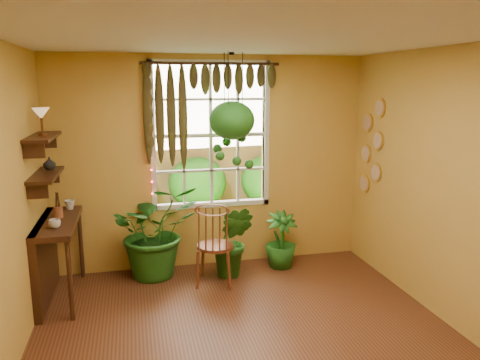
{
  "coord_description": "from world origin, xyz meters",
  "views": [
    {
      "loc": [
        -0.98,
        -3.56,
        2.34
      ],
      "look_at": [
        0.12,
        1.15,
        1.34
      ],
      "focal_mm": 35.0,
      "sensor_mm": 36.0,
      "label": 1
    }
  ],
  "objects_px": {
    "windsor_chair": "(215,257)",
    "hanging_basket": "(232,124)",
    "counter_ledge": "(49,251)",
    "potted_plant_mid": "(233,241)",
    "potted_plant_left": "(155,230)"
  },
  "relations": [
    {
      "from": "windsor_chair",
      "to": "potted_plant_mid",
      "type": "distance_m",
      "value": 0.32
    },
    {
      "from": "counter_ledge",
      "to": "windsor_chair",
      "type": "height_order",
      "value": "windsor_chair"
    },
    {
      "from": "windsor_chair",
      "to": "hanging_basket",
      "type": "relative_size",
      "value": 0.85
    },
    {
      "from": "windsor_chair",
      "to": "hanging_basket",
      "type": "xyz_separation_m",
      "value": [
        0.27,
        0.26,
        1.53
      ]
    },
    {
      "from": "potted_plant_mid",
      "to": "hanging_basket",
      "type": "xyz_separation_m",
      "value": [
        0.02,
        0.09,
        1.42
      ]
    },
    {
      "from": "potted_plant_left",
      "to": "potted_plant_mid",
      "type": "distance_m",
      "value": 0.96
    },
    {
      "from": "windsor_chair",
      "to": "potted_plant_left",
      "type": "distance_m",
      "value": 0.82
    },
    {
      "from": "windsor_chair",
      "to": "potted_plant_mid",
      "type": "height_order",
      "value": "windsor_chair"
    },
    {
      "from": "potted_plant_left",
      "to": "potted_plant_mid",
      "type": "xyz_separation_m",
      "value": [
        0.91,
        -0.24,
        -0.13
      ]
    },
    {
      "from": "counter_ledge",
      "to": "potted_plant_mid",
      "type": "distance_m",
      "value": 2.08
    },
    {
      "from": "counter_ledge",
      "to": "hanging_basket",
      "type": "distance_m",
      "value": 2.49
    },
    {
      "from": "counter_ledge",
      "to": "potted_plant_left",
      "type": "relative_size",
      "value": 1.03
    },
    {
      "from": "potted_plant_left",
      "to": "potted_plant_mid",
      "type": "bearing_deg",
      "value": -14.83
    },
    {
      "from": "counter_ledge",
      "to": "potted_plant_mid",
      "type": "xyz_separation_m",
      "value": [
        2.08,
        0.16,
        -0.1
      ]
    },
    {
      "from": "counter_ledge",
      "to": "windsor_chair",
      "type": "xyz_separation_m",
      "value": [
        1.83,
        -0.01,
        -0.21
      ]
    }
  ]
}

